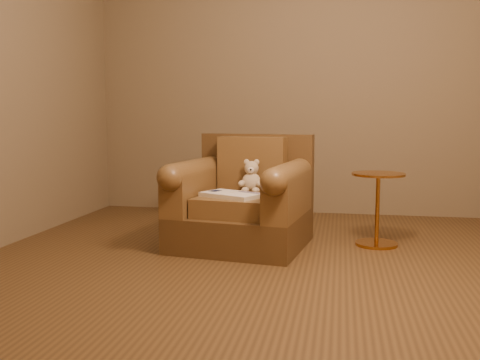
# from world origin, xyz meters

# --- Properties ---
(floor) EXTENTS (4.00, 4.00, 0.00)m
(floor) POSITION_xyz_m (0.00, 0.00, 0.00)
(floor) COLOR brown
(floor) RESTS_ON ground
(armchair) EXTENTS (1.00, 0.96, 0.80)m
(armchair) POSITION_xyz_m (-0.30, 0.57, 0.31)
(armchair) COLOR #4F361A
(armchair) RESTS_ON floor
(teddy_bear) EXTENTS (0.18, 0.20, 0.25)m
(teddy_bear) POSITION_xyz_m (-0.25, 0.64, 0.48)
(teddy_bear) COLOR tan
(teddy_bear) RESTS_ON armchair
(guidebook) EXTENTS (0.46, 0.39, 0.03)m
(guidebook) POSITION_xyz_m (-0.35, 0.38, 0.40)
(guidebook) COLOR beige
(guidebook) RESTS_ON armchair
(side_table) EXTENTS (0.38, 0.38, 0.53)m
(side_table) POSITION_xyz_m (0.66, 0.74, 0.29)
(side_table) COLOR #B87732
(side_table) RESTS_ON floor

